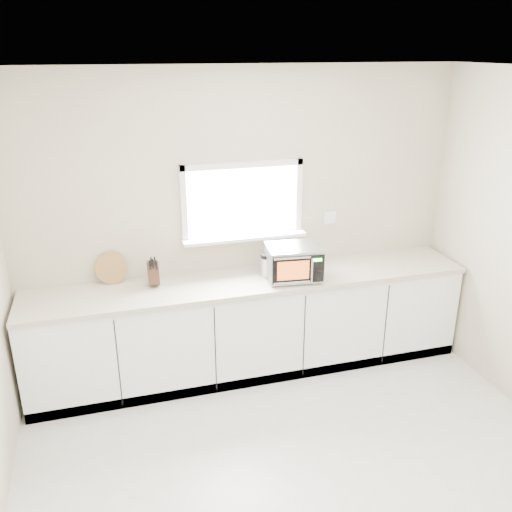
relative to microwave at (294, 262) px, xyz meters
name	(u,v)px	position (x,y,z in m)	size (l,w,h in m)	color
ground	(320,505)	(-0.36, -1.60, -1.08)	(4.00, 4.00, 0.00)	beige
back_wall	(242,221)	(-0.36, 0.40, 0.29)	(4.00, 0.17, 2.70)	#B0A38C
cabinets	(251,327)	(-0.36, 0.10, -0.64)	(3.92, 0.60, 0.88)	white
countertop	(252,281)	(-0.36, 0.09, -0.18)	(3.92, 0.64, 0.04)	beige
microwave	(294,262)	(0.00, 0.00, 0.00)	(0.50, 0.43, 0.30)	black
knife_block	(153,272)	(-1.19, 0.20, -0.04)	(0.09, 0.19, 0.27)	#3F2916
cutting_board	(111,268)	(-1.53, 0.34, -0.02)	(0.27, 0.27, 0.02)	#9E6F3D
coffee_grinder	(267,264)	(-0.20, 0.13, -0.05)	(0.15, 0.15, 0.21)	silver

